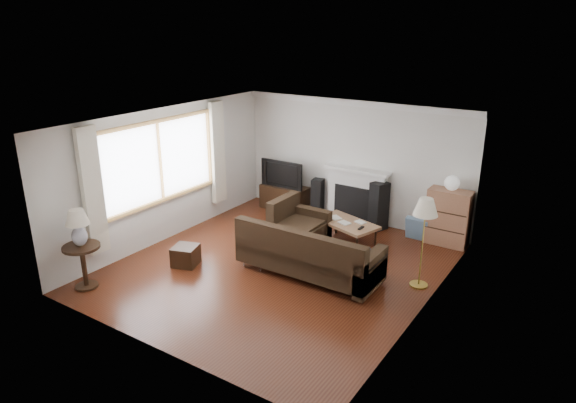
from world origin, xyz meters
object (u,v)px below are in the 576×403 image
Objects in this scene: floor_lamp at (422,243)px; side_table at (84,267)px; coffee_table at (346,233)px; tv_stand at (285,197)px; sectional_sofa at (309,251)px; bookshelf at (448,218)px.

side_table is at bearing -146.35° from floor_lamp.
floor_lamp reaches higher than coffee_table.
tv_stand is 0.41× the size of sectional_sofa.
floor_lamp is 2.07× the size of side_table.
floor_lamp is (1.66, 0.62, 0.32)m from sectional_sofa.
side_table is at bearing -139.83° from sectional_sofa.
tv_stand is 2.26m from coffee_table.
tv_stand is 1.49× the size of side_table.
bookshelf is 6.36m from side_table.
coffee_table is at bearing 154.93° from floor_lamp.
sectional_sofa is at bearing -49.28° from tv_stand.
coffee_table is at bearing -146.34° from bookshelf.
coffee_table is at bearing -26.10° from tv_stand.
bookshelf is 1.50× the size of side_table.
tv_stand is at bearing -179.24° from bookshelf.
floor_lamp reaches higher than tv_stand.
floor_lamp reaches higher than bookshelf.
bookshelf is 2.89m from sectional_sofa.
bookshelf is at bearing 58.22° from sectional_sofa.
side_table reaches higher than tv_stand.
coffee_table is at bearing 91.76° from sectional_sofa.
tv_stand is at bearing 171.38° from coffee_table.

